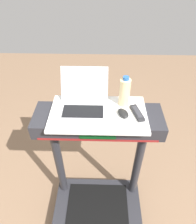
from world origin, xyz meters
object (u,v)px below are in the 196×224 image
Objects in this scene: computer_mouse at (123,113)px; laptop at (84,101)px; water_bottle at (125,92)px; tv_remote at (137,113)px.

laptop is at bearing 137.60° from computer_mouse.
laptop is 0.28m from computer_mouse.
tv_remote is (0.09, -0.11, -0.09)m from water_bottle.
laptop is 3.44× the size of computer_mouse.
laptop and water_bottle have the same top height.
water_bottle is 1.35× the size of tv_remote.
laptop is 2.07× the size of tv_remote.
laptop is at bearing -172.63° from water_bottle.
computer_mouse reaches higher than tv_remote.
computer_mouse is 0.15m from water_bottle.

